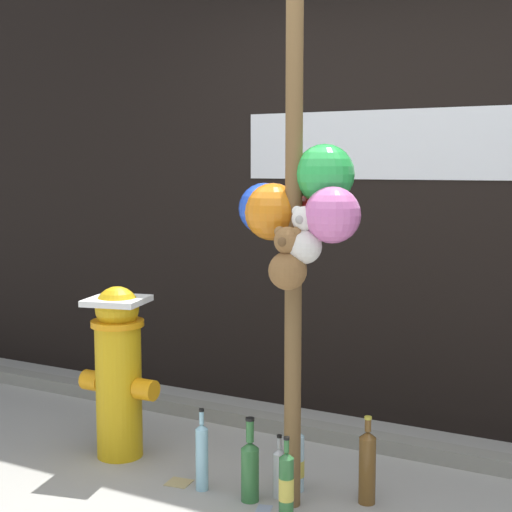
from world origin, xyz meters
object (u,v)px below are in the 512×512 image
at_px(bottle_2, 202,456).
at_px(bottle_4, 296,459).
at_px(bottle_3, 367,466).
at_px(fire_hydrant, 118,368).
at_px(bottle_5, 250,468).
at_px(bottle_0, 286,487).
at_px(bottle_1, 279,472).
at_px(memorial_post, 299,159).

height_order(bottle_2, bottle_4, bottle_2).
bearing_deg(bottle_2, bottle_3, 17.89).
xyz_separation_m(fire_hydrant, bottle_5, (0.84, -0.15, -0.31)).
distance_m(fire_hydrant, bottle_5, 0.91).
bearing_deg(bottle_2, bottle_0, -11.82).
distance_m(fire_hydrant, bottle_3, 1.34).
xyz_separation_m(bottle_2, bottle_4, (0.38, 0.20, -0.02)).
relative_size(bottle_1, bottle_5, 0.76).
xyz_separation_m(bottle_3, bottle_5, (-0.46, -0.23, -0.02)).
relative_size(memorial_post, bottle_5, 7.65).
height_order(fire_hydrant, bottle_3, fire_hydrant).
distance_m(bottle_0, bottle_2, 0.49).
relative_size(bottle_0, bottle_3, 0.93).
bearing_deg(bottle_0, bottle_1, 123.81).
distance_m(memorial_post, bottle_1, 1.39).
relative_size(bottle_1, bottle_2, 0.75).
height_order(bottle_1, bottle_5, bottle_5).
relative_size(memorial_post, fire_hydrant, 3.31).
height_order(bottle_2, bottle_3, bottle_3).
relative_size(fire_hydrant, bottle_0, 2.39).
xyz_separation_m(memorial_post, bottle_4, (-0.07, 0.14, -1.35)).
xyz_separation_m(fire_hydrant, bottle_3, (1.30, 0.08, -0.29)).
height_order(bottle_1, bottle_3, bottle_3).
height_order(fire_hydrant, bottle_1, fire_hydrant).
distance_m(fire_hydrant, bottle_4, 1.02).
distance_m(memorial_post, fire_hydrant, 1.47).
height_order(memorial_post, bottle_2, memorial_post).
xyz_separation_m(bottle_1, bottle_4, (0.03, 0.10, 0.03)).
bearing_deg(bottle_4, bottle_0, -71.54).
distance_m(memorial_post, bottle_5, 1.37).
bearing_deg(bottle_4, bottle_3, 5.03).
distance_m(bottle_0, bottle_1, 0.24).
height_order(fire_hydrant, bottle_5, fire_hydrant).
xyz_separation_m(bottle_2, bottle_3, (0.71, 0.23, 0.01)).
relative_size(bottle_2, bottle_4, 1.02).
xyz_separation_m(bottle_0, bottle_1, (-0.13, 0.20, -0.03)).
bearing_deg(bottle_3, bottle_0, -125.09).
bearing_deg(memorial_post, bottle_4, 116.89).
bearing_deg(memorial_post, bottle_3, 32.15).
bearing_deg(bottle_5, fire_hydrant, 170.19).
bearing_deg(bottle_2, bottle_4, 27.86).
distance_m(bottle_3, bottle_5, 0.51).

